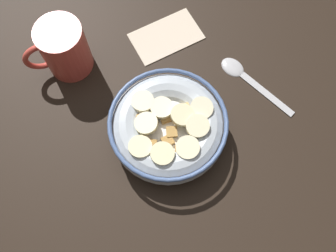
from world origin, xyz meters
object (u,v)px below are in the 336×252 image
cereal_bowl (168,127)px  folded_napkin (166,36)px  spoon (243,74)px  coffee_mug (64,49)px

cereal_bowl → folded_napkin: bearing=-111.6°
cereal_bowl → folded_napkin: size_ratio=1.50×
spoon → folded_napkin: size_ratio=1.22×
spoon → coffee_mug: coffee_mug is taller
folded_napkin → cereal_bowl: bearing=68.4°
cereal_bowl → folded_napkin: 16.27cm
folded_napkin → spoon: bearing=126.7°
cereal_bowl → folded_napkin: (-5.92, -14.95, -2.51)cm
cereal_bowl → spoon: 14.71cm
spoon → folded_napkin: (7.97, -10.70, -0.19)cm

